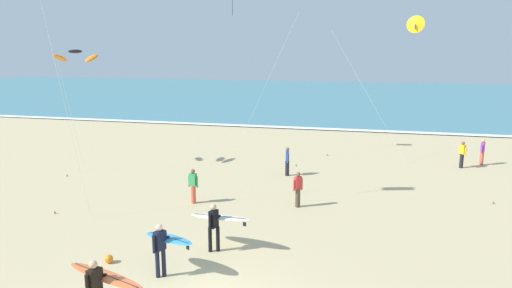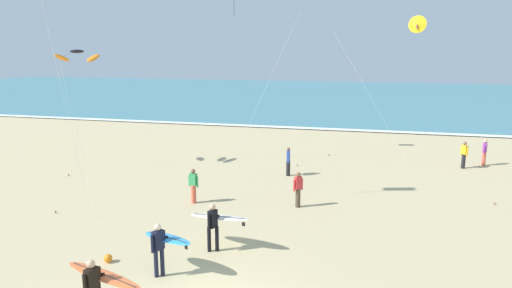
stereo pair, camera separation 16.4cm
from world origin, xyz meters
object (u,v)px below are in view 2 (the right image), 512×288
at_px(surfer_trailing, 163,242).
at_px(bystander_yellow_top, 464,155).
at_px(kite_arc_charcoal_high, 77,56).
at_px(bystander_red_top, 298,189).
at_px(beach_ball, 108,258).
at_px(surfer_lead, 98,281).
at_px(bystander_blue_top, 288,161).
at_px(surfer_third, 216,221).
at_px(kite_delta_golden_mid, 417,25).
at_px(bystander_purple_top, 484,152).
at_px(bystander_green_top, 193,186).

xyz_separation_m(surfer_trailing, bystander_yellow_top, (11.28, 16.17, -0.23)).
bearing_deg(kite_arc_charcoal_high, bystander_red_top, -15.47).
height_order(surfer_trailing, beach_ball, surfer_trailing).
relative_size(surfer_lead, surfer_trailing, 1.29).
bearing_deg(surfer_lead, bystander_blue_top, 81.44).
relative_size(surfer_third, kite_delta_golden_mid, 0.28).
distance_m(kite_delta_golden_mid, bystander_red_top, 12.78).
xyz_separation_m(bystander_yellow_top, beach_ball, (-13.39, -15.89, -0.67)).
relative_size(surfer_lead, bystander_purple_top, 1.65).
distance_m(surfer_third, kite_arc_charcoal_high, 15.03).
distance_m(bystander_red_top, beach_ball, 8.58).
bearing_deg(surfer_trailing, kite_arc_charcoal_high, 133.15).
relative_size(bystander_yellow_top, bystander_green_top, 1.00).
bearing_deg(kite_arc_charcoal_high, kite_delta_golden_mid, 16.68).
height_order(kite_arc_charcoal_high, bystander_yellow_top, kite_arc_charcoal_high).
bearing_deg(surfer_third, beach_ball, -149.35).
height_order(surfer_third, bystander_purple_top, surfer_third).
height_order(surfer_lead, bystander_purple_top, surfer_lead).
xyz_separation_m(kite_delta_golden_mid, bystander_yellow_top, (3.10, -0.05, -7.35)).
relative_size(bystander_green_top, bystander_blue_top, 1.00).
bearing_deg(bystander_yellow_top, bystander_red_top, -132.44).
bearing_deg(beach_ball, bystander_purple_top, 48.99).
relative_size(surfer_trailing, bystander_red_top, 1.27).
relative_size(kite_delta_golden_mid, bystander_red_top, 5.48).
height_order(surfer_lead, beach_ball, surfer_lead).
relative_size(bystander_yellow_top, bystander_red_top, 1.00).
distance_m(surfer_trailing, bystander_blue_top, 12.19).
bearing_deg(bystander_red_top, bystander_green_top, -172.41).
distance_m(surfer_trailing, bystander_red_top, 7.75).
distance_m(surfer_third, bystander_yellow_top, 17.44).
bearing_deg(bystander_purple_top, surfer_lead, -123.55).
relative_size(kite_arc_charcoal_high, bystander_yellow_top, 4.28).
bearing_deg(bystander_red_top, beach_ball, -126.84).
bearing_deg(bystander_green_top, bystander_yellow_top, 36.80).
xyz_separation_m(kite_arc_charcoal_high, bystander_purple_top, (22.66, 6.42, -5.63)).
xyz_separation_m(bystander_red_top, bystander_blue_top, (-1.34, 4.94, 0.00)).
relative_size(kite_delta_golden_mid, bystander_purple_top, 5.48).
height_order(surfer_lead, bystander_blue_top, surfer_lead).
relative_size(surfer_trailing, kite_arc_charcoal_high, 0.30).
height_order(bystander_red_top, bystander_blue_top, same).
xyz_separation_m(kite_delta_golden_mid, beach_ball, (-10.29, -15.94, -8.02)).
xyz_separation_m(surfer_third, bystander_green_top, (-2.60, 4.40, -0.24)).
xyz_separation_m(bystander_green_top, beach_ball, (-0.49, -6.23, -0.67)).
bearing_deg(bystander_green_top, kite_delta_golden_mid, 44.73).
height_order(surfer_trailing, bystander_red_top, surfer_trailing).
xyz_separation_m(surfer_third, bystander_purple_top, (11.61, 15.07, -0.24)).
relative_size(kite_arc_charcoal_high, beach_ball, 24.28).
bearing_deg(kite_arc_charcoal_high, bystander_purple_top, 15.82).
bearing_deg(bystander_blue_top, beach_ball, -107.81).
relative_size(bystander_green_top, beach_ball, 5.68).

